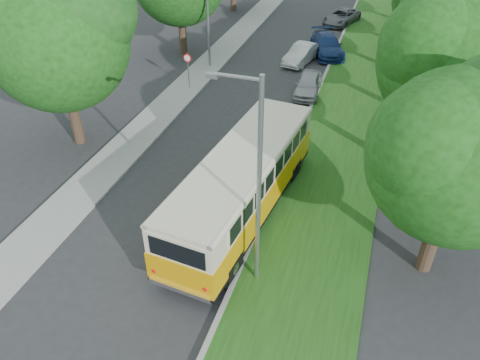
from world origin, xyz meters
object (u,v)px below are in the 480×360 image
(vintage_bus, at_px, (242,186))
(car_silver, at_px, (308,85))
(lamppost_far, at_px, (206,9))
(lamppost_near, at_px, (256,183))
(car_white, at_px, (302,54))
(car_blue, at_px, (327,45))
(car_grey, at_px, (342,17))

(vintage_bus, bearing_deg, car_silver, 94.87)
(lamppost_far, bearing_deg, lamppost_near, -64.29)
(lamppost_far, xyz_separation_m, car_white, (6.20, 2.88, -3.46))
(vintage_bus, distance_m, car_silver, 12.91)
(car_silver, distance_m, car_white, 5.38)
(car_white, bearing_deg, car_blue, 69.79)
(lamppost_far, relative_size, car_white, 1.88)
(car_silver, xyz_separation_m, car_blue, (0.00, 7.43, 0.07))
(lamppost_near, relative_size, car_silver, 2.11)
(vintage_bus, bearing_deg, lamppost_near, -59.04)
(car_blue, bearing_deg, vintage_bus, -111.25)
(car_silver, bearing_deg, lamppost_far, 160.58)
(lamppost_far, distance_m, car_silver, 8.75)
(car_white, bearing_deg, car_silver, -60.42)
(vintage_bus, height_order, car_grey, vintage_bus)
(car_white, distance_m, car_grey, 10.25)
(car_grey, bearing_deg, vintage_bus, -73.38)
(vintage_bus, relative_size, car_grey, 2.32)
(vintage_bus, distance_m, car_grey, 28.20)
(car_white, distance_m, car_blue, 2.71)
(lamppost_near, relative_size, lamppost_far, 1.07)
(lamppost_near, bearing_deg, car_grey, 92.19)
(lamppost_far, height_order, car_blue, lamppost_far)
(lamppost_far, relative_size, car_silver, 1.98)
(car_blue, bearing_deg, lamppost_near, -107.41)
(lamppost_near, height_order, car_grey, lamppost_near)
(car_white, xyz_separation_m, car_blue, (1.50, 2.26, 0.06))
(car_white, height_order, car_grey, car_white)
(car_silver, distance_m, car_grey, 15.30)
(lamppost_near, height_order, car_white, lamppost_near)
(lamppost_near, xyz_separation_m, lamppost_far, (-8.91, 18.50, -0.25))
(vintage_bus, height_order, car_blue, vintage_bus)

